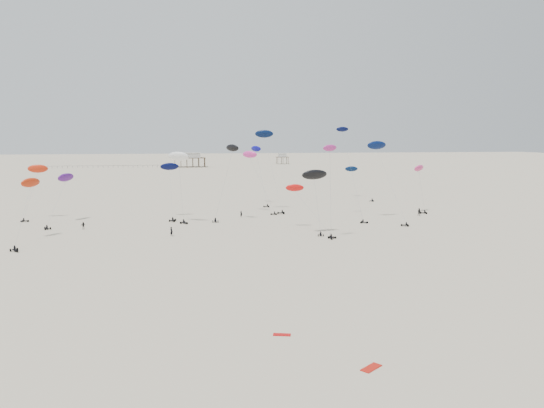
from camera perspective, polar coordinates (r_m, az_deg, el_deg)
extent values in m
plane|color=beige|center=(216.33, -5.22, 1.83)|extent=(900.00, 900.00, 0.00)
cube|color=brown|center=(364.98, -8.84, 4.92)|extent=(21.00, 13.00, 0.30)
cube|color=silver|center=(364.91, -8.85, 5.19)|extent=(14.00, 8.40, 3.20)
cube|color=#B2B2AD|center=(364.86, -8.85, 5.47)|extent=(15.00, 9.00, 0.30)
cube|color=brown|center=(402.59, 1.11, 5.07)|extent=(9.00, 7.00, 0.30)
cube|color=silver|center=(402.54, 1.11, 5.26)|extent=(5.60, 4.20, 2.40)
cube|color=#B2B2AD|center=(402.50, 1.11, 5.45)|extent=(6.00, 4.50, 0.30)
cube|color=black|center=(367.70, -16.97, 3.98)|extent=(80.00, 0.10, 0.10)
cylinder|color=gray|center=(110.48, -25.18, -1.10)|extent=(0.03, 0.03, 16.82)
ellipsoid|color=red|center=(116.57, -24.55, 2.11)|extent=(3.92, 4.55, 2.19)
cylinder|color=gray|center=(127.88, -5.20, 2.08)|extent=(0.03, 0.03, 17.01)
ellipsoid|color=black|center=(129.15, -4.28, 6.04)|extent=(3.80, 4.15, 2.03)
cylinder|color=gray|center=(147.05, 15.76, 1.36)|extent=(0.03, 0.03, 11.04)
ellipsoid|color=#E33583|center=(148.26, 15.52, 3.74)|extent=(4.73, 4.25, 2.23)
cylinder|color=gray|center=(105.65, 6.32, 1.12)|extent=(0.03, 0.03, 16.92)
ellipsoid|color=#BB2C8B|center=(105.70, 6.24, 6.02)|extent=(3.43, 2.24, 1.59)
cylinder|color=gray|center=(113.03, 4.35, -0.85)|extent=(0.03, 0.03, 17.07)
ellipsoid|color=red|center=(119.07, 2.46, 1.76)|extent=(4.31, 2.29, 2.06)
cylinder|color=gray|center=(176.28, 9.59, 2.06)|extent=(0.03, 0.03, 17.01)
ellipsoid|color=#05183F|center=(182.61, 8.53, 3.76)|extent=(4.59, 2.42, 2.18)
cylinder|color=gray|center=(126.00, -9.71, 1.43)|extent=(0.03, 0.03, 14.19)
ellipsoid|color=white|center=(126.64, -10.02, 5.06)|extent=(5.85, 4.76, 2.73)
cylinder|color=gray|center=(132.35, 8.66, 3.21)|extent=(0.03, 0.03, 25.66)
ellipsoid|color=#040B36|center=(138.92, 7.57, 7.98)|extent=(3.28, 1.64, 1.59)
cylinder|color=gray|center=(131.84, -22.15, 0.14)|extent=(0.03, 0.03, 15.54)
ellipsoid|color=#51177F|center=(137.27, -21.30, 2.69)|extent=(4.45, 5.33, 2.51)
cylinder|color=gray|center=(140.95, -1.13, 2.12)|extent=(0.03, 0.03, 16.96)
ellipsoid|color=#EC37A5|center=(143.95, -2.41, 5.35)|extent=(4.56, 4.10, 2.22)
cylinder|color=gray|center=(157.62, -1.17, 2.88)|extent=(0.03, 0.03, 18.62)
ellipsoid|color=#0B0A8E|center=(162.32, -1.74, 5.96)|extent=(3.68, 4.24, 2.04)
cylinder|color=gray|center=(129.42, 12.61, 2.06)|extent=(0.03, 0.03, 21.78)
ellipsoid|color=#051447|center=(135.07, 11.19, 6.23)|extent=(5.37, 2.74, 2.57)
cylinder|color=gray|center=(142.25, -24.46, 0.87)|extent=(0.03, 0.03, 12.90)
ellipsoid|color=red|center=(144.79, -23.89, 3.50)|extent=(4.92, 2.02, 2.32)
cylinder|color=gray|center=(110.30, 4.91, -0.20)|extent=(0.03, 0.03, 11.28)
ellipsoid|color=black|center=(111.32, 4.59, 3.17)|extent=(6.15, 3.70, 2.84)
cylinder|color=gray|center=(133.36, -10.77, 1.13)|extent=(0.03, 0.03, 14.39)
ellipsoid|color=#040A3A|center=(137.38, -10.97, 3.98)|extent=(4.91, 2.61, 2.35)
cylinder|color=gray|center=(143.41, 0.07, 3.32)|extent=(0.03, 0.03, 21.93)
ellipsoid|color=#041237|center=(147.62, -0.85, 7.56)|extent=(5.32, 2.79, 2.50)
imported|color=black|center=(110.95, -10.76, -3.40)|extent=(0.96, 0.97, 2.23)
imported|color=black|center=(141.87, 15.55, -1.24)|extent=(1.31, 1.08, 2.32)
imported|color=black|center=(124.12, -19.63, -2.57)|extent=(1.20, 0.73, 1.94)
imported|color=black|center=(134.64, -3.33, -1.43)|extent=(0.85, 0.82, 1.93)
cube|color=#B5150B|center=(49.53, 10.62, -16.97)|extent=(2.30, 2.03, 0.08)
cube|color=#B70B0B|center=(56.02, 1.08, -13.91)|extent=(1.92, 1.16, 0.07)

